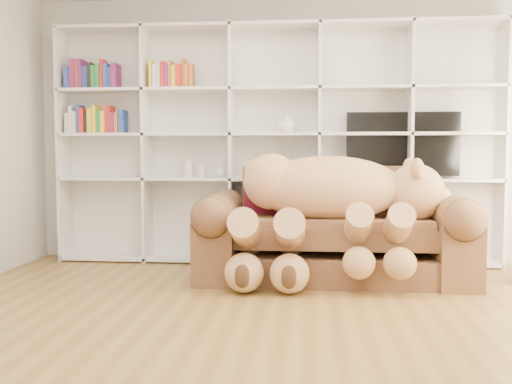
# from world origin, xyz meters

# --- Properties ---
(floor) EXTENTS (5.00, 5.00, 0.00)m
(floor) POSITION_xyz_m (0.00, 0.00, 0.00)
(floor) COLOR brown
(floor) RESTS_ON ground
(wall_back) EXTENTS (5.00, 0.02, 2.70)m
(wall_back) POSITION_xyz_m (0.00, 2.50, 1.35)
(wall_back) COLOR silver
(wall_back) RESTS_ON floor
(wall_front) EXTENTS (5.00, 0.02, 2.70)m
(wall_front) POSITION_xyz_m (0.00, -2.50, 1.35)
(wall_front) COLOR silver
(wall_front) RESTS_ON floor
(bookshelf) EXTENTS (4.43, 0.35, 2.40)m
(bookshelf) POSITION_xyz_m (-0.24, 2.36, 1.31)
(bookshelf) COLOR white
(bookshelf) RESTS_ON floor
(sofa) EXTENTS (2.35, 1.02, 0.99)m
(sofa) POSITION_xyz_m (0.55, 1.65, 0.37)
(sofa) COLOR brown
(sofa) RESTS_ON floor
(teddy_bear) EXTENTS (1.90, 1.01, 1.10)m
(teddy_bear) POSITION_xyz_m (0.52, 1.45, 0.70)
(teddy_bear) COLOR tan
(teddy_bear) RESTS_ON sofa
(throw_pillow) EXTENTS (0.39, 0.22, 0.41)m
(throw_pillow) POSITION_xyz_m (-0.06, 1.81, 0.69)
(throw_pillow) COLOR maroon
(throw_pillow) RESTS_ON sofa
(tv) EXTENTS (1.10, 0.18, 0.65)m
(tv) POSITION_xyz_m (1.26, 2.35, 1.19)
(tv) COLOR black
(tv) RESTS_ON bookshelf
(picture_frame) EXTENTS (0.17, 0.03, 0.21)m
(picture_frame) POSITION_xyz_m (-0.10, 2.30, 0.98)
(picture_frame) COLOR #55311D
(picture_frame) RESTS_ON bookshelf
(green_vase) EXTENTS (0.19, 0.19, 0.19)m
(green_vase) POSITION_xyz_m (0.15, 2.30, 0.96)
(green_vase) COLOR #326240
(green_vase) RESTS_ON bookshelf
(figurine_tall) EXTENTS (0.10, 0.10, 0.18)m
(figurine_tall) POSITION_xyz_m (-0.89, 2.30, 0.96)
(figurine_tall) COLOR beige
(figurine_tall) RESTS_ON bookshelf
(figurine_short) EXTENTS (0.08, 0.08, 0.14)m
(figurine_short) POSITION_xyz_m (-0.75, 2.30, 0.93)
(figurine_short) COLOR beige
(figurine_short) RESTS_ON bookshelf
(snow_globe) EXTENTS (0.10, 0.10, 0.10)m
(snow_globe) POSITION_xyz_m (-0.56, 2.30, 0.92)
(snow_globe) COLOR silver
(snow_globe) RESTS_ON bookshelf
(shelf_vase) EXTENTS (0.20, 0.20, 0.20)m
(shelf_vase) POSITION_xyz_m (0.12, 2.30, 1.41)
(shelf_vase) COLOR silver
(shelf_vase) RESTS_ON bookshelf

